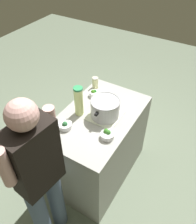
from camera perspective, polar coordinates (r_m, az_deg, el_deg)
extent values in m
plane|color=slate|center=(2.94, 0.00, -13.87)|extent=(8.00, 8.00, 0.00)
cube|color=#96968F|center=(2.58, 0.00, -8.25)|extent=(1.10, 0.68, 0.89)
cube|color=beige|center=(2.26, 1.68, -0.89)|extent=(0.29, 0.30, 0.01)
cylinder|color=#B7B7BC|center=(2.20, 1.73, 0.88)|extent=(0.27, 0.27, 0.18)
torus|color=#99999E|center=(2.14, 1.77, 2.67)|extent=(0.28, 0.28, 0.01)
cube|color=black|center=(2.28, 3.68, 3.99)|extent=(0.04, 0.02, 0.02)
cube|color=black|center=(2.07, -0.36, -0.46)|extent=(0.04, 0.02, 0.02)
cylinder|color=#DFF192|center=(2.21, -4.69, 2.48)|extent=(0.08, 0.08, 0.29)
cylinder|color=#277F4A|center=(2.11, -4.92, 5.69)|extent=(0.09, 0.09, 0.02)
ellipsoid|color=yellow|center=(2.17, -4.94, 3.12)|extent=(0.04, 0.04, 0.01)
cylinder|color=beige|center=(2.60, -0.69, 7.04)|extent=(0.06, 0.06, 0.12)
cylinder|color=#B2AD99|center=(2.56, -0.70, 8.24)|extent=(0.07, 0.07, 0.01)
cylinder|color=silver|center=(2.15, -7.99, -3.27)|extent=(0.13, 0.13, 0.05)
ellipsoid|color=#2A6F2B|center=(2.14, -8.24, -2.95)|extent=(0.04, 0.04, 0.04)
ellipsoid|color=#286335|center=(2.13, -8.04, -2.97)|extent=(0.05, 0.05, 0.06)
ellipsoid|color=#247F2A|center=(2.13, -8.02, -3.17)|extent=(0.04, 0.04, 0.04)
cylinder|color=silver|center=(2.05, 2.27, -5.74)|extent=(0.12, 0.12, 0.05)
ellipsoid|color=#327022|center=(2.04, 1.98, -4.76)|extent=(0.05, 0.05, 0.06)
ellipsoid|color=#38782C|center=(2.03, 2.52, -5.04)|extent=(0.05, 0.05, 0.05)
cylinder|color=silver|center=(2.49, -0.95, 4.41)|extent=(0.11, 0.11, 0.05)
ellipsoid|color=#27782A|center=(2.49, -0.78, 4.96)|extent=(0.04, 0.04, 0.05)
ellipsoid|color=#3A751B|center=(2.48, -1.18, 4.87)|extent=(0.05, 0.05, 0.06)
cylinder|color=#46546C|center=(2.29, -10.19, -20.08)|extent=(0.14, 0.14, 0.84)
cylinder|color=#46546C|center=(2.24, -13.66, -23.73)|extent=(0.14, 0.14, 0.84)
cube|color=black|center=(1.67, -15.27, -10.68)|extent=(0.36, 0.24, 0.58)
sphere|color=tan|center=(1.39, -18.07, -0.68)|extent=(0.20, 0.20, 0.20)
cylinder|color=tan|center=(1.66, -11.28, -2.94)|extent=(0.08, 0.08, 0.30)
cylinder|color=tan|center=(1.49, -21.73, -12.49)|extent=(0.08, 0.08, 0.30)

